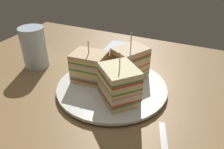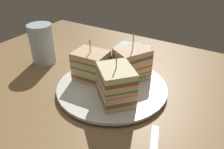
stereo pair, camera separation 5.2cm
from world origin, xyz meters
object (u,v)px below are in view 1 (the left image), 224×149
object	(u,v)px
plate	(112,87)
sandwich_wedge_0	(119,84)
chip_pile	(109,80)
drinking_glass	(35,50)
sandwich_wedge_2	(91,66)
napkin	(122,49)
sandwich_wedge_1	(130,63)

from	to	relation	value
plate	sandwich_wedge_0	world-z (taller)	sandwich_wedge_0
plate	chip_pile	distance (cm)	1.97
drinking_glass	sandwich_wedge_2	bearing A→B (deg)	-4.69
chip_pile	drinking_glass	xyz separation A→B (cm)	(-23.70, 1.65, 2.50)
plate	sandwich_wedge_0	distance (cm)	7.46
napkin	chip_pile	bearing A→B (deg)	-75.33
sandwich_wedge_0	napkin	world-z (taller)	sandwich_wedge_0
sandwich_wedge_0	sandwich_wedge_2	size ratio (longest dim) A/B	1.09
sandwich_wedge_2	plate	bearing A→B (deg)	-7.98
sandwich_wedge_2	sandwich_wedge_0	bearing A→B (deg)	-31.28
sandwich_wedge_1	chip_pile	distance (cm)	6.74
sandwich_wedge_0	sandwich_wedge_2	xyz separation A→B (cm)	(-9.72, 4.99, -0.38)
chip_pile	plate	bearing A→B (deg)	-16.48
drinking_glass	sandwich_wedge_0	bearing A→B (deg)	-12.92
sandwich_wedge_2	drinking_glass	bearing A→B (deg)	171.20
chip_pile	drinking_glass	size ratio (longest dim) A/B	0.69
sandwich_wedge_0	sandwich_wedge_1	size ratio (longest dim) A/B	0.97
sandwich_wedge_1	sandwich_wedge_0	bearing A→B (deg)	37.26
plate	sandwich_wedge_0	size ratio (longest dim) A/B	2.31
plate	drinking_glass	distance (cm)	25.11
sandwich_wedge_2	chip_pile	xyz separation A→B (cm)	(4.96, -0.11, -2.45)
sandwich_wedge_1	chip_pile	size ratio (longest dim) A/B	1.50
drinking_glass	napkin	bearing A→B (deg)	48.38
plate	drinking_glass	bearing A→B (deg)	175.51
sandwich_wedge_0	sandwich_wedge_2	distance (cm)	10.94
sandwich_wedge_1	chip_pile	xyz separation A→B (cm)	(-3.31, -5.18, -2.75)
napkin	sandwich_wedge_1	bearing A→B (deg)	-61.58
napkin	sandwich_wedge_2	bearing A→B (deg)	-87.98
napkin	drinking_glass	distance (cm)	27.46
sandwich_wedge_1	napkin	bearing A→B (deg)	-122.58
sandwich_wedge_2	napkin	bearing A→B (deg)	87.91
plate	chip_pile	xyz separation A→B (cm)	(-0.99, 0.29, 1.68)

